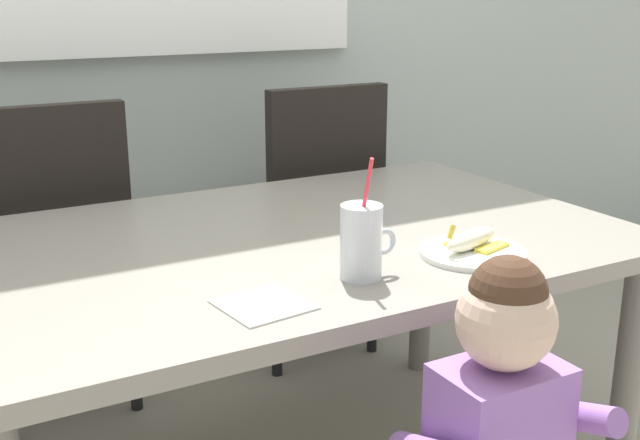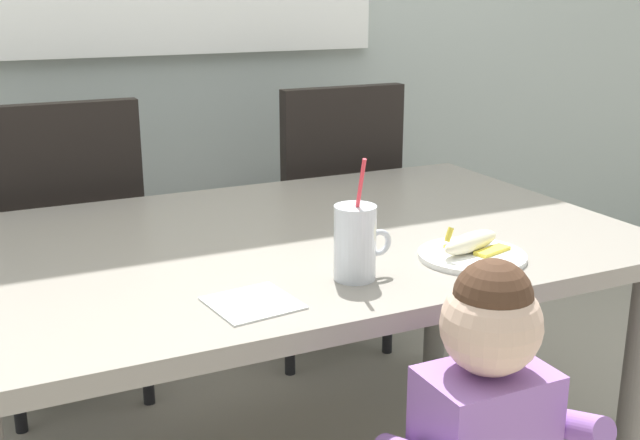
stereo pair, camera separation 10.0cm
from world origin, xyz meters
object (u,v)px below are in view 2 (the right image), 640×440
at_px(snack_plate, 472,256).
at_px(toddler_standing, 484,432).
at_px(peeled_banana, 471,243).
at_px(paper_napkin, 253,303).
at_px(dining_chair_left, 66,238).
at_px(milk_cup, 354,247).
at_px(dining_table, 291,267).
at_px(dining_chair_right, 327,206).

bearing_deg(snack_plate, toddler_standing, -121.79).
distance_m(peeled_banana, paper_napkin, 0.52).
height_order(dining_chair_left, snack_plate, dining_chair_left).
bearing_deg(milk_cup, paper_napkin, -171.11).
height_order(toddler_standing, paper_napkin, toddler_standing).
xyz_separation_m(dining_table, peeled_banana, (0.29, -0.31, 0.11)).
relative_size(dining_chair_right, milk_cup, 3.84).
distance_m(dining_chair_right, peeled_banana, 1.05).
bearing_deg(dining_chair_right, paper_napkin, 57.69).
bearing_deg(dining_chair_right, milk_cup, 66.56).
distance_m(dining_table, paper_napkin, 0.43).
bearing_deg(dining_chair_left, peeled_banana, 124.31).
height_order(toddler_standing, milk_cup, milk_cup).
xyz_separation_m(toddler_standing, paper_napkin, (-0.30, 0.31, 0.18)).
bearing_deg(toddler_standing, snack_plate, 58.21).
xyz_separation_m(dining_chair_right, paper_napkin, (-0.67, -1.07, 0.16)).
bearing_deg(peeled_banana, paper_napkin, -175.01).
bearing_deg(paper_napkin, dining_table, 56.91).
bearing_deg(dining_chair_left, toddler_standing, 109.46).
xyz_separation_m(dining_table, dining_chair_left, (-0.42, 0.72, -0.08)).
bearing_deg(paper_napkin, dining_chair_left, 99.80).
xyz_separation_m(dining_chair_left, snack_plate, (0.70, -1.04, 0.17)).
distance_m(milk_cup, snack_plate, 0.29).
xyz_separation_m(snack_plate, paper_napkin, (-0.51, -0.03, -0.00)).
bearing_deg(peeled_banana, milk_cup, -178.10).
xyz_separation_m(dining_table, milk_cup, (-0.00, -0.32, 0.15)).
bearing_deg(peeled_banana, dining_chair_right, 81.31).
distance_m(dining_table, dining_chair_left, 0.84).
height_order(dining_table, paper_napkin, paper_napkin).
relative_size(dining_table, toddler_standing, 1.88).
xyz_separation_m(milk_cup, paper_napkin, (-0.23, -0.04, -0.06)).
relative_size(peeled_banana, paper_napkin, 1.17).
xyz_separation_m(toddler_standing, snack_plate, (0.21, 0.34, 0.18)).
relative_size(dining_table, dining_chair_left, 1.64).
bearing_deg(snack_plate, peeled_banana, 66.64).
xyz_separation_m(dining_table, dining_chair_right, (0.44, 0.71, -0.08)).
relative_size(dining_chair_left, toddler_standing, 1.15).
bearing_deg(toddler_standing, paper_napkin, 134.69).
bearing_deg(dining_table, peeled_banana, -46.89).
bearing_deg(dining_table, toddler_standing, -83.71).
xyz_separation_m(dining_chair_left, peeled_banana, (0.70, -1.03, 0.19)).
relative_size(toddler_standing, snack_plate, 3.64).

